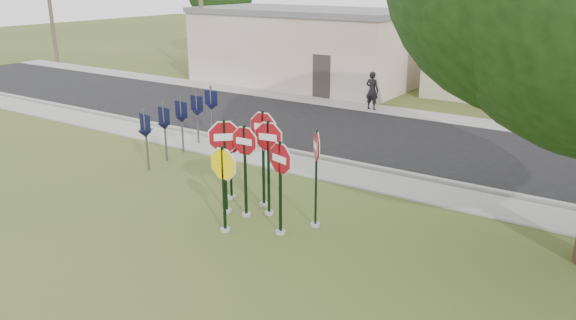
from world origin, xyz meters
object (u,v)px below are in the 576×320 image
Objects in this scene: pedestrian at (372,91)px; stop_sign_center at (245,159)px; stop_sign_yellow at (223,179)px; stop_sign_left at (225,152)px.

stop_sign_center is at bearing 105.32° from pedestrian.
stop_sign_center is at bearing 97.93° from stop_sign_yellow.
stop_sign_yellow is at bearing 105.06° from pedestrian.
stop_sign_left is 1.50× the size of pedestrian.
stop_sign_yellow is 1.29× the size of pedestrian.
stop_sign_center is 1.44× the size of pedestrian.
stop_sign_center is at bearing 8.26° from stop_sign_left.
stop_sign_yellow is at bearing -82.07° from stop_sign_center.
stop_sign_yellow is at bearing -52.30° from stop_sign_left.
stop_sign_center is 1.04m from stop_sign_yellow.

